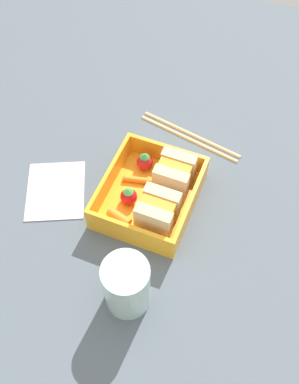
% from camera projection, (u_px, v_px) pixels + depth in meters
% --- Properties ---
extents(ground_plane, '(1.20, 1.20, 0.02)m').
position_uv_depth(ground_plane, '(150.00, 205.00, 0.68)').
color(ground_plane, '#505A64').
extents(bento_tray, '(0.16, 0.14, 0.01)m').
position_uv_depth(bento_tray, '(150.00, 199.00, 0.67)').
color(bento_tray, orange).
rests_on(bento_tray, ground_plane).
extents(bento_rim, '(0.16, 0.14, 0.04)m').
position_uv_depth(bento_rim, '(150.00, 191.00, 0.65)').
color(bento_rim, orange).
rests_on(bento_rim, bento_tray).
extents(sandwich_left, '(0.05, 0.05, 0.06)m').
position_uv_depth(sandwich_left, '(174.00, 175.00, 0.65)').
color(sandwich_left, '#E0B787').
rests_on(sandwich_left, bento_tray).
extents(sandwich_center_left, '(0.05, 0.05, 0.06)m').
position_uv_depth(sandwich_center_left, '(158.00, 212.00, 0.62)').
color(sandwich_center_left, '#D8BE88').
rests_on(sandwich_center_left, bento_tray).
extents(strawberry_far_left, '(0.03, 0.03, 0.03)m').
position_uv_depth(strawberry_far_left, '(145.00, 162.00, 0.69)').
color(strawberry_far_left, red).
rests_on(strawberry_far_left, bento_tray).
extents(carrot_stick_far_left, '(0.02, 0.05, 0.01)m').
position_uv_depth(carrot_stick_far_left, '(138.00, 180.00, 0.68)').
color(carrot_stick_far_left, orange).
rests_on(carrot_stick_far_left, bento_tray).
extents(strawberry_left, '(0.03, 0.03, 0.03)m').
position_uv_depth(strawberry_left, '(129.00, 196.00, 0.65)').
color(strawberry_left, red).
rests_on(strawberry_left, bento_tray).
extents(carrot_stick_left, '(0.02, 0.04, 0.01)m').
position_uv_depth(carrot_stick_left, '(119.00, 217.00, 0.64)').
color(carrot_stick_left, orange).
rests_on(carrot_stick_left, bento_tray).
extents(chopstick_pair, '(0.05, 0.19, 0.01)m').
position_uv_depth(chopstick_pair, '(190.00, 136.00, 0.75)').
color(chopstick_pair, tan).
rests_on(chopstick_pair, ground_plane).
extents(drinking_glass, '(0.06, 0.06, 0.10)m').
position_uv_depth(drinking_glass, '(127.00, 286.00, 0.55)').
color(drinking_glass, silver).
rests_on(drinking_glass, ground_plane).
extents(folded_napkin, '(0.14, 0.13, 0.00)m').
position_uv_depth(folded_napkin, '(56.00, 190.00, 0.68)').
color(folded_napkin, silver).
rests_on(folded_napkin, ground_plane).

